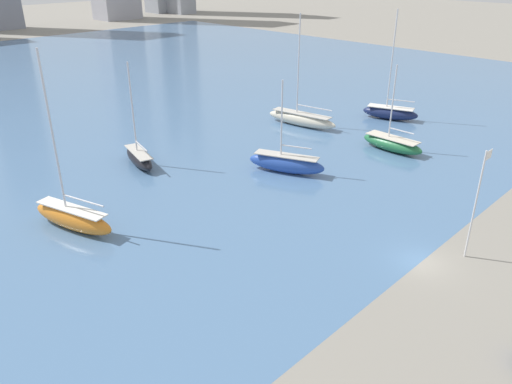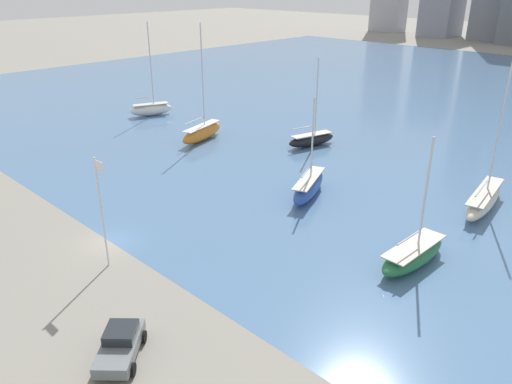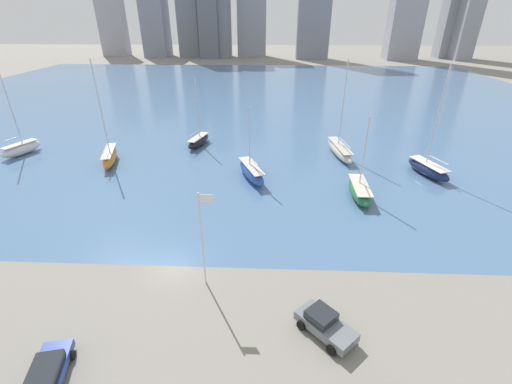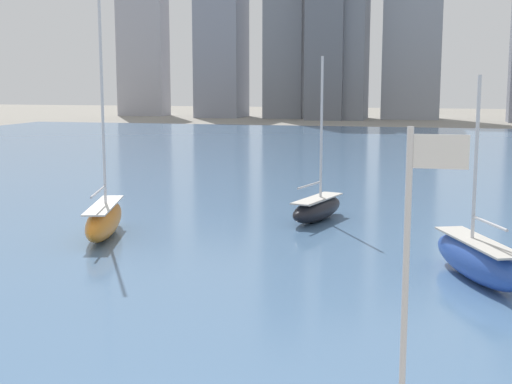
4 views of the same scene
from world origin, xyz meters
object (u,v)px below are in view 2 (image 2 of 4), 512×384
at_px(flag_pole, 102,208).
at_px(sailboat_white, 151,109).
at_px(sailboat_green, 413,254).
at_px(sailboat_black, 311,139).
at_px(sailboat_orange, 202,132).
at_px(sailboat_blue, 309,186).
at_px(sailboat_cream, 484,199).
at_px(parked_pickup_gray, 120,344).

bearing_deg(flag_pole, sailboat_white, 141.00).
distance_m(sailboat_white, sailboat_green, 54.89).
distance_m(flag_pole, sailboat_white, 46.92).
xyz_separation_m(sailboat_black, sailboat_orange, (-12.45, -8.60, 0.25)).
distance_m(sailboat_white, sailboat_blue, 39.91).
xyz_separation_m(sailboat_orange, sailboat_blue, (22.67, -4.81, -0.10)).
bearing_deg(sailboat_white, flag_pole, -17.54).
distance_m(sailboat_black, sailboat_white, 29.44).
xyz_separation_m(sailboat_cream, sailboat_green, (0.12, -14.38, -0.11)).
bearing_deg(flag_pole, parked_pickup_gray, -26.89).
height_order(sailboat_cream, sailboat_blue, sailboat_cream).
bearing_deg(sailboat_cream, sailboat_black, 162.71).
relative_size(flag_pole, sailboat_white, 0.62).
relative_size(sailboat_black, sailboat_orange, 0.75).
bearing_deg(sailboat_green, sailboat_orange, 167.13).
bearing_deg(sailboat_white, parked_pickup_gray, -15.27).
relative_size(sailboat_black, parked_pickup_gray, 2.47).
height_order(sailboat_cream, sailboat_orange, sailboat_orange).
bearing_deg(sailboat_blue, sailboat_green, -41.13).
distance_m(sailboat_black, sailboat_green, 30.52).
relative_size(sailboat_orange, parked_pickup_gray, 3.29).
distance_m(sailboat_green, parked_pickup_gray, 22.97).
relative_size(sailboat_black, sailboat_white, 0.79).
xyz_separation_m(sailboat_white, parked_pickup_gray, (46.01, -34.34, -0.22)).
height_order(sailboat_black, sailboat_blue, sailboat_black).
bearing_deg(sailboat_black, sailboat_green, -21.51).
bearing_deg(parked_pickup_gray, sailboat_white, 100.04).
distance_m(sailboat_green, sailboat_blue, 15.07).
height_order(flag_pole, sailboat_white, sailboat_white).
xyz_separation_m(sailboat_cream, sailboat_blue, (-14.17, -9.62, 0.06)).
xyz_separation_m(sailboat_black, sailboat_cream, (24.39, -3.80, 0.10)).
xyz_separation_m(flag_pole, sailboat_black, (-7.43, 35.01, -4.04)).
xyz_separation_m(sailboat_orange, parked_pickup_gray, (29.55, -31.32, -0.30)).
bearing_deg(flag_pole, sailboat_green, 44.57).
relative_size(sailboat_black, sailboat_blue, 1.14).
xyz_separation_m(sailboat_black, parked_pickup_gray, (17.10, -39.92, -0.06)).
xyz_separation_m(sailboat_cream, sailboat_white, (-53.30, -1.79, 0.07)).
bearing_deg(sailboat_orange, sailboat_white, 153.90).
relative_size(flag_pole, parked_pickup_gray, 1.92).
bearing_deg(parked_pickup_gray, sailboat_orange, 90.11).
height_order(flag_pole, sailboat_orange, sailboat_orange).
height_order(sailboat_orange, sailboat_green, sailboat_orange).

